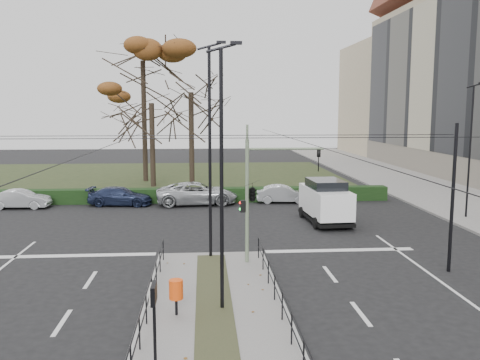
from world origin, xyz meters
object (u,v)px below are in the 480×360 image
object	(u,v)px
streetlamp_sidewalk	(470,150)
parked_car_fifth	(283,194)
litter_bin	(176,290)
bare_tree_center	(191,99)
info_panel	(154,304)
white_van	(325,200)
streetlamp_median_near	(222,177)
parked_car_fourth	(197,193)
traffic_light	(254,191)
parked_car_second	(21,199)
bare_tree_near	(152,109)
parked_car_third	(120,196)
rust_tree	(143,61)
streetlamp_median_far	(210,150)

from	to	relation	value
streetlamp_sidewalk	parked_car_fifth	distance (m)	12.43
litter_bin	bare_tree_center	xyz separation A→B (m)	(-0.08, 28.39, 6.49)
info_panel	white_van	distance (m)	18.93
info_panel	parked_car_fifth	world-z (taller)	info_panel
streetlamp_median_near	parked_car_fourth	bearing A→B (deg)	93.06
parked_car_fourth	streetlamp_sidewalk	bearing A→B (deg)	-114.18
streetlamp_median_near	white_van	xyz separation A→B (m)	(6.48, 12.84, -3.11)
streetlamp_median_near	parked_car_fifth	bearing A→B (deg)	75.42
traffic_light	litter_bin	world-z (taller)	traffic_light
litter_bin	white_van	distance (m)	15.50
parked_car_second	bare_tree_near	world-z (taller)	bare_tree_near
streetlamp_sidewalk	parked_car_fifth	size ratio (longest dim) A/B	2.11
parked_car_third	rust_tree	world-z (taller)	rust_tree
traffic_light	parked_car_second	world-z (taller)	traffic_light
streetlamp_median_near	litter_bin	bearing A→B (deg)	-162.82
parked_car_second	white_van	xyz separation A→B (m)	(19.24, -5.75, 0.68)
bare_tree_center	litter_bin	bearing A→B (deg)	-89.83
streetlamp_median_near	parked_car_second	distance (m)	22.87
streetlamp_median_far	bare_tree_center	distance (m)	22.20
traffic_light	bare_tree_near	size ratio (longest dim) A/B	0.56
bare_tree_center	streetlamp_median_far	bearing A→B (deg)	-86.68
traffic_light	streetlamp_sidewalk	size ratio (longest dim) A/B	0.65
info_panel	parked_car_fifth	size ratio (longest dim) A/B	0.61
litter_bin	bare_tree_near	bearing A→B (deg)	96.87
bare_tree_center	parked_car_fifth	xyz separation A→B (m)	(6.60, -8.55, -6.81)
rust_tree	bare_tree_near	xyz separation A→B (m)	(1.00, -3.36, -4.26)
rust_tree	parked_car_fifth	size ratio (longest dim) A/B	3.74
white_van	bare_tree_center	size ratio (longest dim) A/B	0.47
streetlamp_sidewalk	rust_tree	size ratio (longest dim) A/B	0.56
parked_car_second	parked_car_third	xyz separation A→B (m)	(6.45, 0.61, 0.01)
bare_tree_near	parked_car_fifth	world-z (taller)	bare_tree_near
streetlamp_sidewalk	rust_tree	xyz separation A→B (m)	(-21.03, 17.60, 6.66)
bare_tree_near	parked_car_fifth	distance (m)	14.05
bare_tree_near	traffic_light	bearing A→B (deg)	-74.19
parked_car_third	bare_tree_center	xyz separation A→B (m)	(4.75, 8.74, 6.80)
parked_car_fourth	litter_bin	bearing A→B (deg)	174.77
streetlamp_median_far	parked_car_second	bearing A→B (deg)	134.60
white_van	parked_car_second	bearing A→B (deg)	163.37
streetlamp_median_far	bare_tree_near	distance (m)	22.03
streetlamp_sidewalk	white_van	world-z (taller)	streetlamp_sidewalk
streetlamp_sidewalk	traffic_light	bearing A→B (deg)	-149.08
traffic_light	parked_car_fifth	distance (m)	15.05
parked_car_second	rust_tree	bearing A→B (deg)	-28.56
streetlamp_sidewalk	parked_car_fourth	xyz separation A→B (m)	(-16.22, 5.99, -3.41)
traffic_light	bare_tree_near	bearing A→B (deg)	105.81
info_panel	streetlamp_median_far	bearing A→B (deg)	81.51
bare_tree_center	info_panel	bearing A→B (deg)	-90.41
info_panel	parked_car_second	distance (m)	25.31
streetlamp_median_near	streetlamp_median_far	xyz separation A→B (m)	(-0.28, 5.93, 0.40)
parked_car_second	parked_car_fourth	bearing A→B (deg)	-86.16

